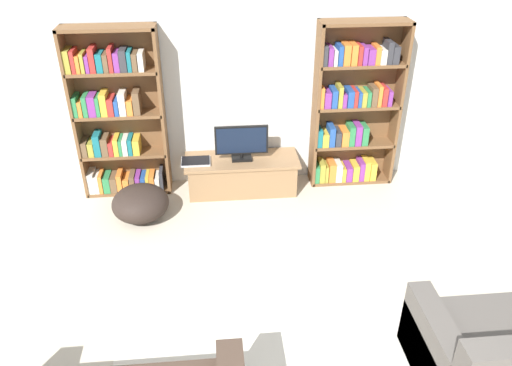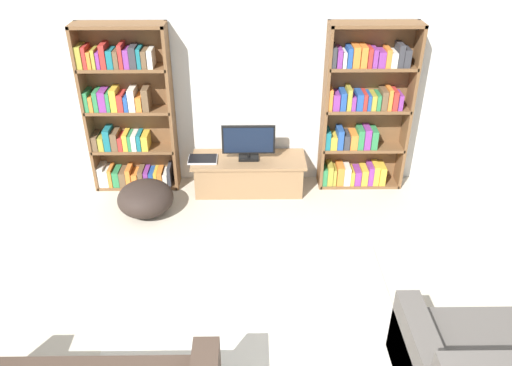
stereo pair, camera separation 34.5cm
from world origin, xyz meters
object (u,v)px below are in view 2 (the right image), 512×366
at_px(beanbag_ottoman, 146,198).
at_px(television, 248,142).
at_px(bookshelf_right, 363,113).
at_px(bookshelf_left, 127,114).
at_px(tv_stand, 249,174).
at_px(laptop, 203,159).

bearing_deg(beanbag_ottoman, television, 22.77).
distance_m(bookshelf_right, television, 1.39).
xyz_separation_m(bookshelf_left, tv_stand, (1.42, -0.15, -0.74)).
relative_size(laptop, beanbag_ottoman, 0.54).
relative_size(bookshelf_right, television, 3.18).
bearing_deg(television, bookshelf_left, 173.67).
bearing_deg(television, beanbag_ottoman, -157.23).
relative_size(bookshelf_left, beanbag_ottoman, 3.15).
relative_size(bookshelf_left, bookshelf_right, 1.00).
height_order(bookshelf_left, tv_stand, bookshelf_left).
distance_m(laptop, beanbag_ottoman, 0.82).
xyz_separation_m(television, laptop, (-0.55, -0.03, -0.21)).
height_order(bookshelf_right, laptop, bookshelf_right).
distance_m(bookshelf_left, television, 1.46).
bearing_deg(bookshelf_right, television, -173.34).
bearing_deg(bookshelf_right, beanbag_ottoman, -165.54).
xyz_separation_m(bookshelf_right, tv_stand, (-1.35, -0.15, -0.74)).
height_order(bookshelf_left, bookshelf_right, same).
bearing_deg(beanbag_ottoman, tv_stand, 23.25).
bearing_deg(bookshelf_right, tv_stand, -173.82).
bearing_deg(tv_stand, television, -90.00).
height_order(bookshelf_left, television, bookshelf_left).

